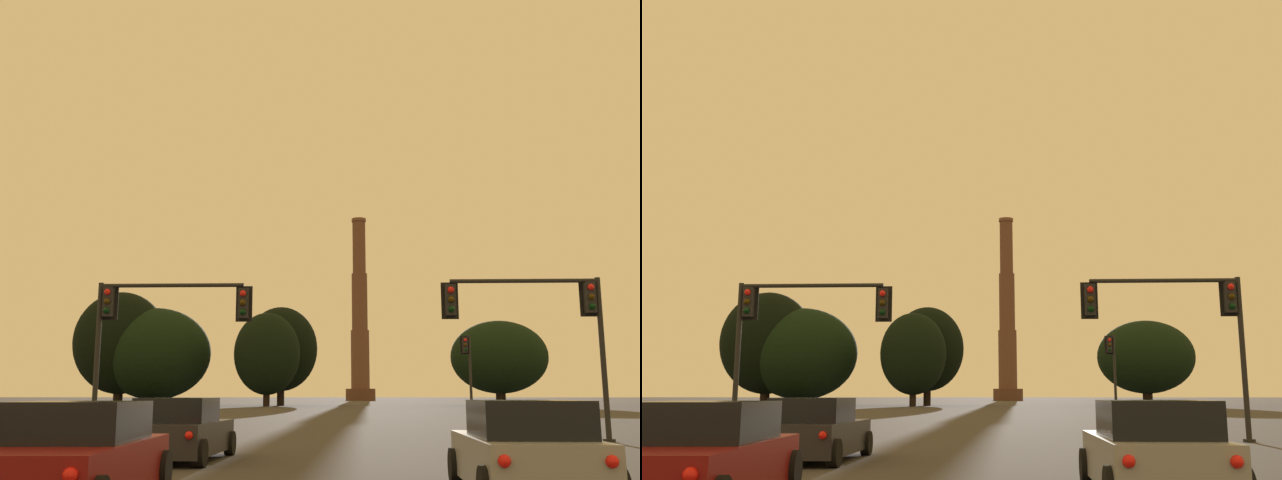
% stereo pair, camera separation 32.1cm
% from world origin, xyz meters
% --- Properties ---
extents(hatchback_left_lane_front, '(2.05, 4.16, 1.44)m').
position_xyz_m(hatchback_left_lane_front, '(-3.52, 17.03, 0.66)').
color(hatchback_left_lane_front, '#232328').
rests_on(hatchback_left_lane_front, ground_plane).
extents(hatchback_right_lane_second, '(1.94, 4.12, 1.44)m').
position_xyz_m(hatchback_right_lane_second, '(3.08, 11.17, 0.66)').
color(hatchback_right_lane_second, gray).
rests_on(hatchback_right_lane_second, ground_plane).
extents(sedan_left_lane_second, '(2.18, 4.77, 1.43)m').
position_xyz_m(sedan_left_lane_second, '(-3.42, 9.79, 0.67)').
color(sedan_left_lane_second, maroon).
rests_on(sedan_left_lane_second, ground_plane).
extents(traffic_light_far_right, '(0.78, 0.50, 5.41)m').
position_xyz_m(traffic_light_far_right, '(8.51, 50.45, 3.56)').
color(traffic_light_far_right, black).
rests_on(traffic_light_far_right, ground_plane).
extents(traffic_light_overhead_left, '(5.53, 0.50, 5.35)m').
position_xyz_m(traffic_light_overhead_left, '(-6.42, 25.01, 4.10)').
color(traffic_light_overhead_left, black).
rests_on(traffic_light_overhead_left, ground_plane).
extents(traffic_light_overhead_right, '(5.42, 0.50, 5.36)m').
position_xyz_m(traffic_light_overhead_right, '(7.01, 24.41, 4.10)').
color(traffic_light_overhead_right, black).
rests_on(traffic_light_overhead_right, ground_plane).
extents(smokestack, '(6.33, 6.33, 39.77)m').
position_xyz_m(smokestack, '(3.24, 162.05, 15.60)').
color(smokestack, '#523427').
rests_on(smokestack, ground_plane).
extents(treeline_center_left, '(9.38, 8.44, 12.56)m').
position_xyz_m(treeline_center_left, '(-8.12, 96.31, 7.16)').
color(treeline_center_left, black).
rests_on(treeline_center_left, ground_plane).
extents(treeline_center_right, '(13.96, 12.57, 12.28)m').
position_xyz_m(treeline_center_right, '(-23.93, 94.48, 6.50)').
color(treeline_center_right, black).
rests_on(treeline_center_right, ground_plane).
extents(treeline_far_left, '(8.04, 7.23, 11.20)m').
position_xyz_m(treeline_far_left, '(-9.32, 90.53, 6.25)').
color(treeline_far_left, black).
rests_on(treeline_far_left, ground_plane).
extents(treeline_left_mid, '(11.92, 10.72, 14.34)m').
position_xyz_m(treeline_left_mid, '(-28.48, 94.30, 7.87)').
color(treeline_left_mid, black).
rests_on(treeline_left_mid, ground_plane).
extents(treeline_far_right, '(12.29, 11.06, 10.71)m').
position_xyz_m(treeline_far_right, '(19.81, 96.49, 6.08)').
color(treeline_far_right, black).
rests_on(treeline_far_right, ground_plane).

